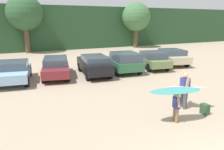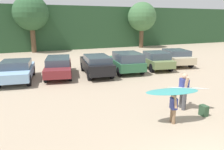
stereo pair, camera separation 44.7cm
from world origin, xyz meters
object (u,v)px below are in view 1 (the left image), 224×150
Objects in this scene: parked_car_sky_blue at (14,71)px; surfboard_teal at (176,91)px; parked_car_maroon at (56,66)px; person_child at (176,105)px; parked_car_black at (94,64)px; person_adult at (185,88)px; backpack_dropped at (205,109)px; parked_car_champagne at (170,56)px; surfboard_white at (189,87)px; parked_car_olive_green at (151,59)px; parked_car_forest_green at (123,61)px.

parked_car_sky_blue is 10.48m from surfboard_teal.
parked_car_maroon is 9.69m from person_child.
parked_car_black is 7.68m from person_adult.
parked_car_sky_blue is 0.90× the size of parked_car_maroon.
parked_car_sky_blue is 10.51m from person_child.
backpack_dropped is at bearing -161.06° from parked_car_black.
person_child is at bearing 54.16° from person_adult.
parked_car_black reaches higher than backpack_dropped.
parked_car_black is at bearing 108.76° from parked_car_champagne.
parked_car_black is at bearing -86.13° from parked_car_sky_blue.
surfboard_teal is at bearing -178.33° from backpack_dropped.
surfboard_white is 1.81m from surfboard_teal.
parked_car_sky_blue is 3.66× the size of person_child.
person_adult is (4.14, -8.29, 0.19)m from parked_car_maroon.
parked_car_champagne is 10.37m from person_adult.
parked_car_sky_blue is 0.96× the size of parked_car_black.
backpack_dropped is at bearing -161.84° from person_child.
person_adult is (1.55, -7.52, 0.13)m from parked_car_black.
parked_car_black is at bearing -47.35° from surfboard_white.
person_child is at bearing -151.22° from parked_car_maroon.
parked_car_olive_green is 2.08× the size of surfboard_teal.
parked_car_champagne is at bearing -77.85° from parked_car_maroon.
parked_car_maroon is 5.05m from parked_car_forest_green.
parked_car_forest_green is 5.34m from parked_car_champagne.
backpack_dropped is at bearing 132.50° from surfboard_white.
parked_car_black is at bearing -60.92° from person_adult.
parked_car_champagne is at bearing 58.10° from backpack_dropped.
backpack_dropped is at bearing -176.55° from parked_car_forest_green.
parked_car_olive_green is at bearing 69.09° from backpack_dropped.
backpack_dropped is (1.73, 0.05, -1.08)m from surfboard_teal.
parked_car_forest_green is at bearing -92.17° from surfboard_teal.
parked_car_forest_green is 7.67m from surfboard_white.
parked_car_forest_green is at bearing 111.73° from parked_car_champagne.
parked_car_champagne is at bearing -79.84° from parked_car_sky_blue.
backpack_dropped is (1.86, -8.47, -0.57)m from parked_car_black.
backpack_dropped is (7.21, -8.87, -0.51)m from parked_car_sky_blue.
surfboard_teal is (-0.13, -0.03, 0.62)m from person_child.
surfboard_teal is (5.48, -8.92, 0.57)m from parked_car_sky_blue.
parked_car_maroon is at bearing -60.92° from surfboard_teal.
parked_car_forest_green is 8.74m from person_child.
parked_car_black is 2.77× the size of person_adult.
backpack_dropped is (-5.80, -9.32, -0.54)m from parked_car_champagne.
parked_car_olive_green reaches higher than backpack_dropped.
parked_car_black is 3.81× the size of person_child.
parked_car_black reaches higher than parked_car_maroon.
surfboard_teal is (0.13, -8.52, 0.50)m from parked_car_black.
parked_car_sky_blue is at bearing 93.99° from parked_car_forest_green.
parked_car_olive_green reaches higher than parked_car_sky_blue.
surfboard_teal is (-2.27, -8.51, 0.47)m from parked_car_forest_green.
parked_car_forest_green is 9.48× the size of backpack_dropped.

